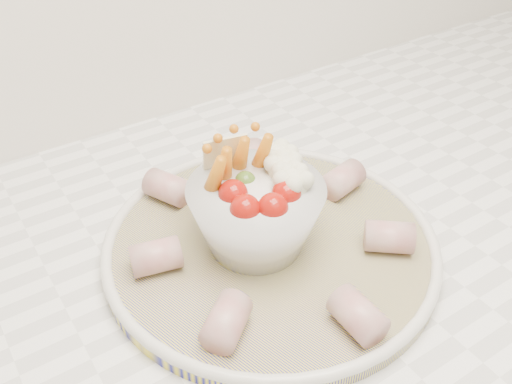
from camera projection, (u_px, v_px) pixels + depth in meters
serving_platter at (271, 244)px, 0.60m from camera, size 0.43×0.43×0.02m
veggie_bowl at (257, 209)px, 0.57m from camera, size 0.14×0.14×0.11m
cured_meat_rolls at (270, 229)px, 0.58m from camera, size 0.29×0.31×0.03m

